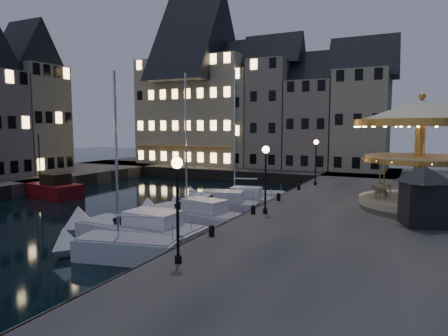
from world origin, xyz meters
The scene contains 30 objects.
ground centered at (0.00, 0.00, 0.00)m, with size 160.00×160.00×0.00m, color black.
quay_east centered at (14.00, 6.00, 0.65)m, with size 16.00×56.00×1.30m, color #474442.
quay_north centered at (-8.00, 28.00, 0.65)m, with size 44.00×12.00×1.30m, color #474442.
quaywall_e centered at (6.00, 6.00, 0.65)m, with size 0.15×44.00×1.30m, color #47423A.
quaywall_n centered at (-6.00, 22.00, 0.65)m, with size 48.00×0.15×1.30m, color #47423A.
quaywall_w centered at (-18.00, 2.00, 0.65)m, with size 0.15×44.00×1.30m, color #47423A.
streetlamp_a centered at (7.20, -9.00, 4.02)m, with size 0.44×0.44×4.17m.
streetlamp_b centered at (7.20, 1.00, 4.02)m, with size 0.44×0.44×4.17m.
streetlamp_c centered at (7.20, 14.50, 4.02)m, with size 0.44×0.44×4.17m.
bollard_a centered at (6.60, -5.00, 1.60)m, with size 0.30×0.30×0.57m.
bollard_b centered at (6.60, 0.50, 1.60)m, with size 0.30×0.30×0.57m.
bollard_c centered at (6.60, 5.50, 1.60)m, with size 0.30×0.30×0.57m.
bollard_d centered at (6.60, 11.00, 1.60)m, with size 0.30×0.30×0.57m.
townhouse_na centered at (-19.50, 30.00, 7.78)m, with size 5.50×8.00×12.80m.
townhouse_nb centered at (-14.05, 30.00, 8.28)m, with size 6.16×8.00×13.80m.
townhouse_nc centered at (-8.00, 30.00, 8.78)m, with size 6.82×8.00×14.80m.
townhouse_nd centered at (-2.25, 30.00, 9.28)m, with size 5.50×8.00×15.80m.
townhouse_ne centered at (3.20, 30.00, 7.78)m, with size 6.16×8.00×12.80m.
townhouse_nf centered at (9.25, 30.00, 8.28)m, with size 6.82×8.00×13.80m.
townhouse_wc centered at (-26.00, 10.95, 8.48)m, with size 8.80×5.50×14.20m.
hotel_corner centered at (-14.00, 30.00, 9.78)m, with size 17.60×9.00×16.80m.
motorboat_a centered at (2.16, -6.67, 0.54)m, with size 6.31×3.21×10.37m.
motorboat_b centered at (1.04, -3.93, 0.64)m, with size 8.68×2.72×2.15m.
motorboat_c centered at (1.95, 0.80, 0.68)m, with size 8.30×3.67×10.98m.
motorboat_d centered at (2.20, 4.01, 0.63)m, with size 6.46×3.16×2.15m.
motorboat_e centered at (2.50, 6.41, 0.64)m, with size 7.13×2.85×2.15m.
motorboat_f centered at (1.74, 8.85, 0.53)m, with size 8.19×4.25×10.93m.
red_fishing_boat centered at (-16.19, 4.77, 0.70)m, with size 8.20×3.85×6.06m.
carousel centered at (15.65, 8.05, 6.30)m, with size 8.67×8.67×7.58m.
ticket_kiosk centered at (15.87, 1.84, 3.49)m, with size 3.15×3.15×3.69m.
Camera 1 is at (15.43, -21.91, 6.62)m, focal length 32.00 mm.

